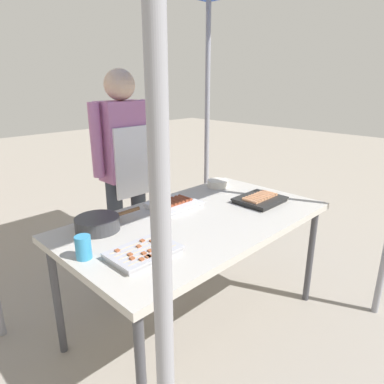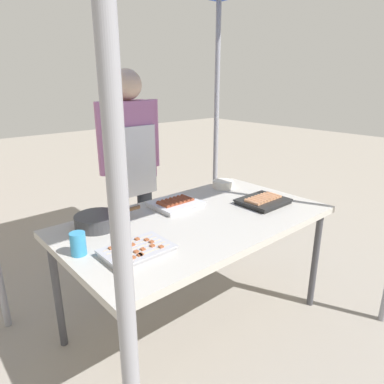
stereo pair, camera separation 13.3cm
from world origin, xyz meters
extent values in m
plane|color=gray|center=(0.00, 0.00, 0.00)|extent=(18.00, 18.00, 0.00)
cube|color=#B7B2A8|center=(0.00, 0.00, 0.73)|extent=(1.60, 0.90, 0.04)
cylinder|color=#3F3F44|center=(-0.74, -0.39, 0.35)|extent=(0.04, 0.04, 0.71)
cylinder|color=#3F3F44|center=(0.74, -0.39, 0.35)|extent=(0.04, 0.04, 0.71)
cylinder|color=#3F3F44|center=(-0.74, 0.39, 0.35)|extent=(0.04, 0.04, 0.71)
cylinder|color=#3F3F44|center=(0.74, 0.39, 0.35)|extent=(0.04, 0.04, 0.71)
cylinder|color=gray|center=(-0.95, -0.80, 1.08)|extent=(0.04, 0.04, 2.16)
cylinder|color=gray|center=(0.95, 0.80, 1.08)|extent=(0.04, 0.04, 2.16)
cube|color=silver|center=(0.02, 0.23, 0.76)|extent=(0.28, 0.26, 0.02)
cube|color=silver|center=(0.02, 0.23, 0.78)|extent=(0.30, 0.27, 0.01)
cylinder|color=brown|center=(-0.08, 0.23, 0.78)|extent=(0.03, 0.11, 0.03)
cylinder|color=brown|center=(-0.05, 0.23, 0.78)|extent=(0.03, 0.11, 0.03)
cylinder|color=brown|center=(-0.01, 0.23, 0.78)|extent=(0.03, 0.11, 0.03)
cylinder|color=brown|center=(0.02, 0.23, 0.78)|extent=(0.03, 0.11, 0.03)
cylinder|color=brown|center=(0.05, 0.23, 0.78)|extent=(0.03, 0.11, 0.03)
cylinder|color=brown|center=(0.09, 0.23, 0.78)|extent=(0.03, 0.11, 0.03)
cylinder|color=brown|center=(0.12, 0.23, 0.78)|extent=(0.03, 0.11, 0.03)
cube|color=#ADADB2|center=(-0.51, -0.14, 0.76)|extent=(0.31, 0.21, 0.02)
cube|color=#ADADB2|center=(-0.51, -0.14, 0.78)|extent=(0.32, 0.22, 0.01)
cylinder|color=tan|center=(-0.51, -0.21, 0.78)|extent=(0.28, 0.01, 0.01)
cube|color=#9E512D|center=(-0.54, -0.21, 0.78)|extent=(0.02, 0.02, 0.02)
cube|color=#9E512D|center=(-0.43, -0.21, 0.78)|extent=(0.02, 0.02, 0.02)
cube|color=#9E512D|center=(-0.54, -0.21, 0.78)|extent=(0.02, 0.02, 0.02)
cube|color=#9E512D|center=(-0.58, -0.21, 0.78)|extent=(0.02, 0.02, 0.02)
cylinder|color=tan|center=(-0.51, -0.18, 0.78)|extent=(0.28, 0.01, 0.01)
cube|color=#9E512D|center=(-0.60, -0.18, 0.78)|extent=(0.02, 0.02, 0.02)
cube|color=#9E512D|center=(-0.54, -0.18, 0.78)|extent=(0.02, 0.02, 0.02)
cube|color=#9E512D|center=(-0.50, -0.18, 0.78)|extent=(0.02, 0.02, 0.02)
cube|color=#9E512D|center=(-0.45, -0.18, 0.78)|extent=(0.02, 0.02, 0.02)
cylinder|color=tan|center=(-0.51, -0.14, 0.78)|extent=(0.28, 0.01, 0.01)
cube|color=#9E512D|center=(-0.59, -0.14, 0.78)|extent=(0.02, 0.02, 0.02)
cube|color=#9E512D|center=(-0.43, -0.14, 0.78)|extent=(0.02, 0.02, 0.02)
cylinder|color=tan|center=(-0.51, -0.10, 0.78)|extent=(0.28, 0.01, 0.01)
cube|color=#9E512D|center=(-0.51, -0.10, 0.78)|extent=(0.02, 0.02, 0.02)
cube|color=#9E512D|center=(-0.43, -0.10, 0.78)|extent=(0.02, 0.02, 0.02)
cylinder|color=tan|center=(-0.51, -0.07, 0.78)|extent=(0.28, 0.01, 0.01)
cube|color=#9E512D|center=(-0.61, -0.07, 0.78)|extent=(0.02, 0.02, 0.02)
cube|color=#9E512D|center=(-0.47, -0.07, 0.78)|extent=(0.02, 0.02, 0.02)
cube|color=black|center=(0.49, -0.11, 0.76)|extent=(0.29, 0.25, 0.02)
cube|color=black|center=(0.49, -0.11, 0.78)|extent=(0.31, 0.26, 0.01)
cylinder|color=tan|center=(0.38, -0.11, 0.78)|extent=(0.03, 0.11, 0.03)
cylinder|color=tan|center=(0.41, -0.11, 0.78)|extent=(0.03, 0.11, 0.03)
cylinder|color=tan|center=(0.44, -0.11, 0.78)|extent=(0.03, 0.11, 0.03)
cylinder|color=tan|center=(0.47, -0.11, 0.78)|extent=(0.03, 0.11, 0.03)
cylinder|color=tan|center=(0.51, -0.11, 0.78)|extent=(0.03, 0.11, 0.03)
cylinder|color=tan|center=(0.54, -0.11, 0.78)|extent=(0.03, 0.11, 0.03)
cylinder|color=tan|center=(0.57, -0.11, 0.78)|extent=(0.03, 0.11, 0.03)
cylinder|color=tan|center=(0.60, -0.11, 0.78)|extent=(0.03, 0.11, 0.03)
cylinder|color=#38383A|center=(-0.51, 0.27, 0.79)|extent=(0.24, 0.24, 0.07)
cylinder|color=brown|center=(-0.31, 0.27, 0.80)|extent=(0.16, 0.02, 0.02)
cylinder|color=#386B33|center=(-0.51, 0.27, 0.81)|extent=(0.22, 0.22, 0.01)
cylinder|color=silver|center=(0.55, 0.32, 0.78)|extent=(0.16, 0.16, 0.05)
cylinder|color=#338CBF|center=(-0.72, 0.04, 0.81)|extent=(0.07, 0.07, 0.11)
cylinder|color=#333842|center=(-0.05, 0.83, 0.41)|extent=(0.12, 0.12, 0.81)
cylinder|color=#333842|center=(0.17, 0.83, 0.41)|extent=(0.12, 0.12, 0.81)
cube|color=#B26B9E|center=(0.06, 0.83, 1.10)|extent=(0.34, 0.20, 0.58)
cube|color=white|center=(0.06, 0.72, 0.96)|extent=(0.30, 0.02, 0.52)
cylinder|color=#B26B9E|center=(-0.16, 0.83, 1.13)|extent=(0.08, 0.08, 0.52)
cylinder|color=#B26B9E|center=(0.28, 0.83, 1.13)|extent=(0.08, 0.08, 0.52)
sphere|color=#D8B293|center=(0.06, 0.83, 1.50)|extent=(0.22, 0.22, 0.22)
camera|label=1|loc=(-1.37, -1.31, 1.54)|focal=32.10mm
camera|label=2|loc=(-1.28, -1.40, 1.54)|focal=32.10mm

